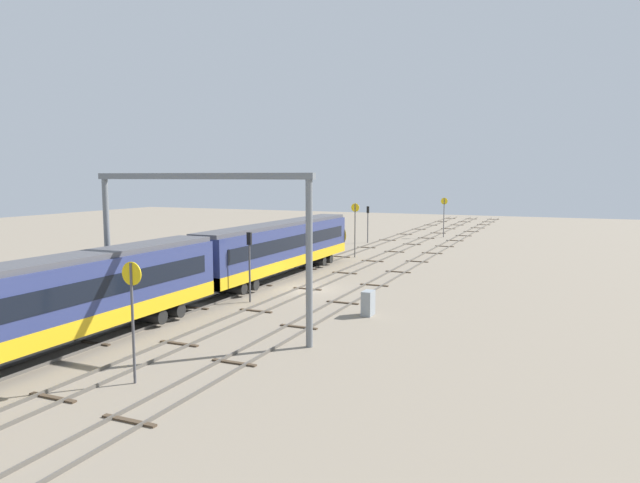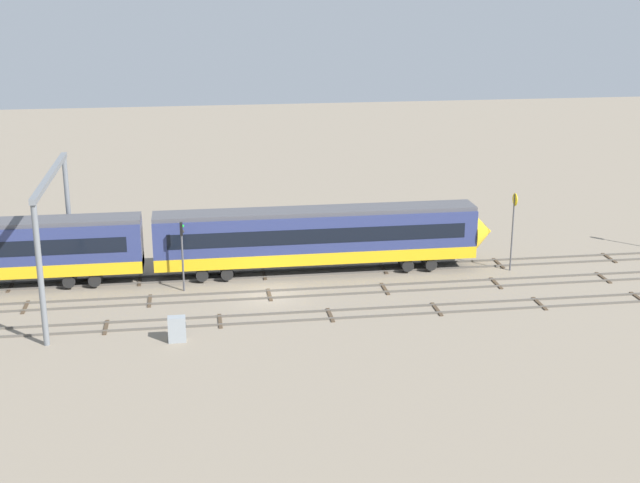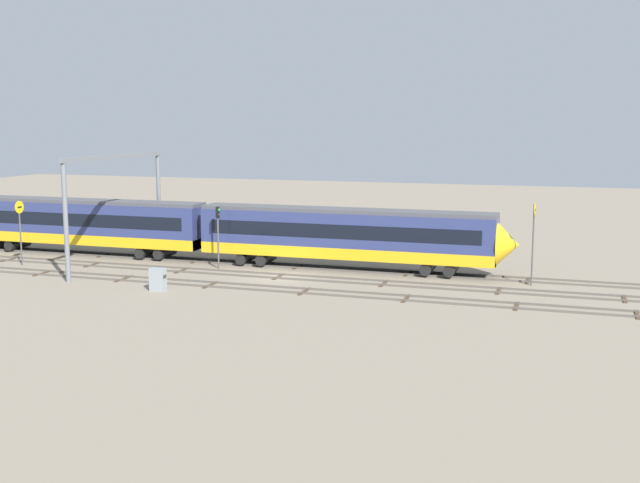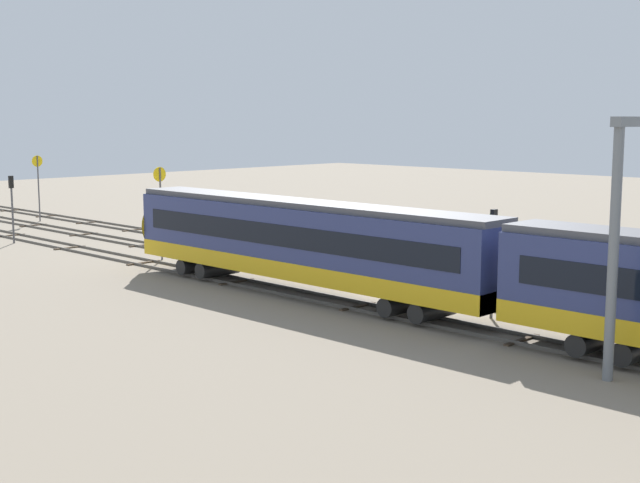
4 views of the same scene
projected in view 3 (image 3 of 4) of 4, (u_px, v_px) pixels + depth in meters
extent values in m
plane|color=gray|center=(279.00, 277.00, 60.52)|extent=(190.06, 190.06, 0.00)
cube|color=#59544C|center=(253.00, 289.00, 55.68)|extent=(174.06, 0.07, 0.16)
cube|color=#59544C|center=(260.00, 285.00, 57.03)|extent=(174.06, 0.07, 0.16)
cube|color=#473828|center=(43.00, 273.00, 61.91)|extent=(0.24, 2.40, 0.08)
cube|color=#473828|center=(124.00, 279.00, 59.69)|extent=(0.24, 2.40, 0.08)
cube|color=#473828|center=(211.00, 285.00, 57.47)|extent=(0.24, 2.40, 0.08)
cube|color=#473828|center=(304.00, 291.00, 55.25)|extent=(0.24, 2.40, 0.08)
cube|color=#473828|center=(406.00, 298.00, 53.03)|extent=(0.24, 2.40, 0.08)
cube|color=#473828|center=(517.00, 306.00, 50.80)|extent=(0.24, 2.40, 0.08)
cube|color=#473828|center=(637.00, 315.00, 48.58)|extent=(0.24, 2.40, 0.08)
cube|color=#59544C|center=(275.00, 278.00, 59.84)|extent=(174.06, 0.07, 0.16)
cube|color=#59544C|center=(282.00, 274.00, 61.19)|extent=(174.06, 0.07, 0.16)
cube|color=#473828|center=(10.00, 259.00, 68.13)|extent=(0.24, 2.40, 0.08)
cube|color=#473828|center=(93.00, 265.00, 65.59)|extent=(0.24, 2.40, 0.08)
cube|color=#473828|center=(182.00, 270.00, 63.06)|extent=(0.24, 2.40, 0.08)
cube|color=#473828|center=(279.00, 277.00, 60.52)|extent=(0.24, 2.40, 0.08)
cube|color=#473828|center=(384.00, 283.00, 57.98)|extent=(0.24, 2.40, 0.08)
cube|color=#473828|center=(499.00, 291.00, 55.44)|extent=(0.24, 2.40, 0.08)
cube|color=#473828|center=(625.00, 299.00, 52.90)|extent=(0.24, 2.40, 0.08)
cube|color=#59544C|center=(295.00, 268.00, 63.99)|extent=(174.06, 0.07, 0.16)
cube|color=#59544C|center=(301.00, 265.00, 65.34)|extent=(174.06, 0.07, 0.16)
cube|color=#473828|center=(19.00, 250.00, 73.09)|extent=(0.24, 2.40, 0.08)
cube|color=#473828|center=(105.00, 255.00, 70.29)|extent=(0.24, 2.40, 0.08)
cube|color=#473828|center=(197.00, 261.00, 67.48)|extent=(0.24, 2.40, 0.08)
cube|color=#473828|center=(298.00, 267.00, 64.68)|extent=(0.24, 2.40, 0.08)
cube|color=#473828|center=(408.00, 273.00, 61.87)|extent=(0.24, 2.40, 0.08)
cube|color=#473828|center=(528.00, 280.00, 59.06)|extent=(0.24, 2.40, 0.08)
cube|color=navy|center=(345.00, 235.00, 63.03)|extent=(24.00, 2.90, 3.60)
cube|color=gold|center=(345.00, 251.00, 63.24)|extent=(24.00, 2.94, 0.90)
cube|color=#4C4C51|center=(345.00, 211.00, 62.74)|extent=(24.00, 2.50, 0.30)
cube|color=black|center=(339.00, 232.00, 61.60)|extent=(22.00, 0.04, 1.10)
cube|color=black|center=(350.00, 227.00, 64.34)|extent=(22.00, 0.04, 1.10)
cylinder|color=black|center=(246.00, 257.00, 66.00)|extent=(0.90, 2.70, 0.90)
cylinder|color=black|center=(266.00, 258.00, 65.45)|extent=(0.90, 2.70, 0.90)
cylinder|color=black|center=(428.00, 267.00, 61.30)|extent=(0.90, 2.70, 0.90)
cylinder|color=black|center=(451.00, 269.00, 60.74)|extent=(0.90, 2.70, 0.90)
cube|color=navy|center=(79.00, 223.00, 70.63)|extent=(24.00, 2.90, 3.60)
cube|color=gold|center=(80.00, 237.00, 70.83)|extent=(24.00, 2.94, 0.90)
cube|color=#4C4C51|center=(78.00, 201.00, 70.34)|extent=(24.00, 2.50, 0.30)
cube|color=black|center=(69.00, 220.00, 69.19)|extent=(22.00, 0.04, 1.10)
cube|color=black|center=(89.00, 216.00, 71.94)|extent=(22.00, 0.04, 1.10)
cylinder|color=black|center=(2.00, 243.00, 73.60)|extent=(0.90, 2.70, 0.90)
cylinder|color=black|center=(18.00, 244.00, 73.05)|extent=(0.90, 2.70, 0.90)
cylinder|color=black|center=(147.00, 251.00, 68.89)|extent=(0.90, 2.70, 0.90)
cylinder|color=black|center=(165.00, 252.00, 68.34)|extent=(0.90, 2.70, 0.90)
cone|color=gold|center=(508.00, 245.00, 59.14)|extent=(1.60, 3.24, 3.24)
cylinder|color=slate|center=(66.00, 223.00, 57.97)|extent=(0.36, 0.36, 8.84)
cylinder|color=slate|center=(159.00, 205.00, 70.82)|extent=(0.36, 0.36, 8.84)
cube|color=slate|center=(115.00, 157.00, 63.70)|extent=(0.40, 14.27, 0.35)
cylinder|color=#4C4C51|center=(533.00, 245.00, 56.97)|extent=(0.12, 0.12, 5.98)
cylinder|color=yellow|center=(535.00, 210.00, 56.57)|extent=(0.05, 0.94, 0.94)
cube|color=black|center=(535.00, 210.00, 56.56)|extent=(0.02, 0.42, 0.12)
cylinder|color=#4C4C51|center=(20.00, 234.00, 65.15)|extent=(0.12, 0.12, 5.31)
cylinder|color=yellow|center=(19.00, 207.00, 64.81)|extent=(0.05, 1.03, 1.03)
cube|color=black|center=(20.00, 207.00, 64.80)|extent=(0.02, 0.46, 0.12)
cylinder|color=#4C4C51|center=(218.00, 243.00, 63.75)|extent=(0.14, 0.14, 4.15)
cube|color=black|center=(218.00, 212.00, 63.37)|extent=(0.20, 0.32, 0.90)
sphere|color=green|center=(219.00, 210.00, 63.30)|extent=(0.20, 0.20, 0.20)
sphere|color=#262626|center=(219.00, 215.00, 63.36)|extent=(0.20, 0.20, 0.20)
cube|color=gray|center=(158.00, 279.00, 55.53)|extent=(1.08, 0.64, 1.62)
cube|color=#333333|center=(165.00, 277.00, 55.32)|extent=(0.02, 0.45, 0.24)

